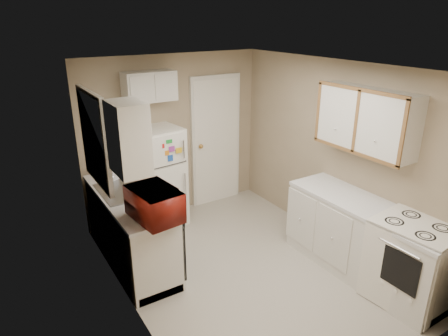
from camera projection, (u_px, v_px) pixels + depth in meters
floor at (246, 268)px, 4.88m from camera, size 3.80×3.80×0.00m
ceiling at (250, 67)px, 4.02m from camera, size 3.80×3.80×0.00m
wall_left at (126, 207)px, 3.76m from camera, size 3.80×3.80×0.00m
wall_right at (336, 156)px, 5.14m from camera, size 3.80×3.80×0.00m
wall_back at (174, 136)px, 5.95m from camera, size 2.80×2.80×0.00m
wall_front at (396, 260)px, 2.95m from camera, size 2.80×2.80×0.00m
left_counter at (131, 228)px, 4.88m from camera, size 0.60×1.80×0.90m
dishwasher at (173, 241)px, 4.54m from camera, size 0.03×0.58×0.72m
sink at (124, 194)px, 4.86m from camera, size 0.54×0.74×0.16m
microwave at (155, 206)px, 4.13m from camera, size 0.64×0.40×0.40m
soap_bottle at (113, 173)px, 5.12m from camera, size 0.12×0.12×0.20m
window_blinds at (95, 139)px, 4.46m from camera, size 0.10×0.98×1.08m
upper_cabinet_left at (128, 138)px, 3.79m from camera, size 0.30×0.45×0.70m
refrigerator at (160, 177)px, 5.70m from camera, size 0.66×0.65×1.45m
cabinet_over_fridge at (149, 86)px, 5.35m from camera, size 0.70×0.30×0.40m
interior_door at (216, 141)px, 6.33m from camera, size 0.86×0.06×2.08m
right_counter at (364, 240)px, 4.63m from camera, size 0.60×2.00×0.90m
stove at (410, 263)px, 4.17m from camera, size 0.70×0.83×0.94m
upper_cabinet_right at (366, 120)px, 4.46m from camera, size 0.30×1.20×0.70m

